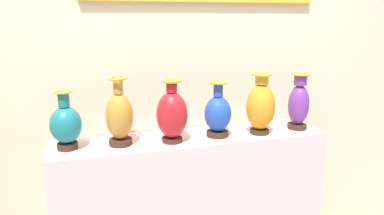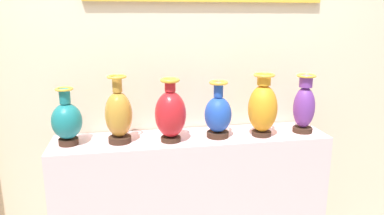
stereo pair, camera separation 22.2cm
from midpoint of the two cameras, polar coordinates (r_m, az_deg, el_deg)
display_shelf at (r=2.49m, az=-2.66°, el=-16.06°), size 1.72×0.38×1.04m
back_wall at (r=2.41m, az=-4.23°, el=8.89°), size 3.84×0.14×3.05m
vase_teal at (r=2.18m, az=-22.10°, el=-2.54°), size 0.17×0.17×0.34m
vase_ochre at (r=2.15m, az=-14.32°, el=-1.45°), size 0.16×0.16×0.40m
vase_crimson at (r=2.14m, az=-6.16°, el=-1.09°), size 0.19×0.19×0.38m
vase_sapphire at (r=2.24m, az=1.27°, el=-0.99°), size 0.17×0.17×0.35m
vase_amber at (r=2.31m, az=8.09°, el=0.24°), size 0.18×0.18×0.39m
vase_violet at (r=2.46m, az=14.04°, el=0.61°), size 0.14×0.14×0.38m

